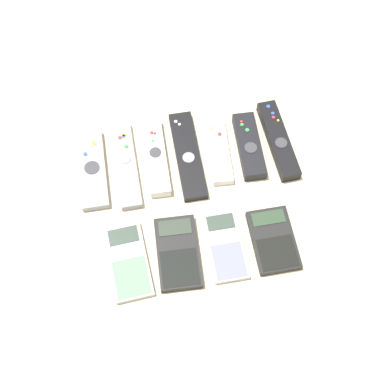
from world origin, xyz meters
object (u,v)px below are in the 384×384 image
object	(u,v)px
remote_2	(156,157)
remote_3	(188,155)
remote_5	(249,146)
calculator_3	(273,240)
calculator_1	(178,253)
remote_1	(126,165)
calculator_0	(128,261)
remote_0	(93,169)
remote_4	(219,151)
calculator_2	(225,246)
remote_6	(278,140)

from	to	relation	value
remote_2	remote_3	bearing A→B (deg)	-3.94
remote_5	calculator_3	size ratio (longest dim) A/B	1.19
calculator_1	remote_1	bearing A→B (deg)	112.31
remote_5	calculator_0	size ratio (longest dim) A/B	1.00
remote_0	remote_5	size ratio (longest dim) A/B	1.17
calculator_1	remote_2	bearing A→B (deg)	95.73
calculator_0	remote_5	bearing A→B (deg)	33.16
remote_1	remote_4	size ratio (longest dim) A/B	1.30
remote_0	remote_3	xyz separation A→B (m)	(0.20, 0.00, -0.00)
remote_0	remote_5	world-z (taller)	remote_5
remote_1	calculator_0	size ratio (longest dim) A/B	1.30
calculator_2	remote_2	bearing A→B (deg)	115.42
remote_0	remote_1	bearing A→B (deg)	-0.45
remote_3	calculator_3	size ratio (longest dim) A/B	1.60
remote_0	remote_6	size ratio (longest dim) A/B	0.95
calculator_1	calculator_2	world-z (taller)	calculator_1
remote_1	calculator_2	bearing A→B (deg)	-52.07
calculator_2	calculator_3	xyz separation A→B (m)	(0.10, -0.00, 0.00)
remote_2	remote_3	size ratio (longest dim) A/B	0.87
remote_0	calculator_3	distance (m)	0.40
remote_1	remote_4	world-z (taller)	remote_4
remote_2	calculator_1	xyz separation A→B (m)	(0.01, -0.22, -0.00)
calculator_0	calculator_3	distance (m)	0.29
calculator_0	calculator_3	xyz separation A→B (m)	(0.29, -0.00, 0.00)
remote_5	calculator_1	world-z (taller)	remote_5
remote_2	remote_5	world-z (taller)	remote_5
remote_2	remote_5	size ratio (longest dim) A/B	1.16
remote_3	calculator_3	world-z (taller)	same
remote_0	remote_2	bearing A→B (deg)	2.68
remote_4	calculator_1	distance (m)	0.25
remote_0	calculator_1	world-z (taller)	same
remote_2	calculator_3	bearing A→B (deg)	-47.30
calculator_0	remote_3	bearing A→B (deg)	51.09
remote_1	calculator_0	world-z (taller)	remote_1
calculator_3	calculator_0	bearing A→B (deg)	178.70
calculator_2	remote_5	bearing A→B (deg)	65.95
remote_0	remote_2	size ratio (longest dim) A/B	1.01
remote_6	calculator_2	world-z (taller)	remote_6
remote_6	calculator_3	world-z (taller)	remote_6
remote_3	calculator_1	xyz separation A→B (m)	(-0.05, -0.22, 0.00)
remote_5	remote_4	bearing A→B (deg)	-177.58
remote_4	calculator_1	xyz separation A→B (m)	(-0.12, -0.21, -0.00)
remote_0	remote_4	bearing A→B (deg)	-0.35
remote_3	calculator_1	world-z (taller)	same
remote_0	remote_1	size ratio (longest dim) A/B	0.90
remote_0	remote_6	distance (m)	0.40
remote_6	calculator_3	distance (m)	0.23
calculator_3	remote_5	bearing A→B (deg)	89.74
remote_0	remote_4	size ratio (longest dim) A/B	1.17
remote_1	calculator_2	size ratio (longest dim) A/B	1.41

